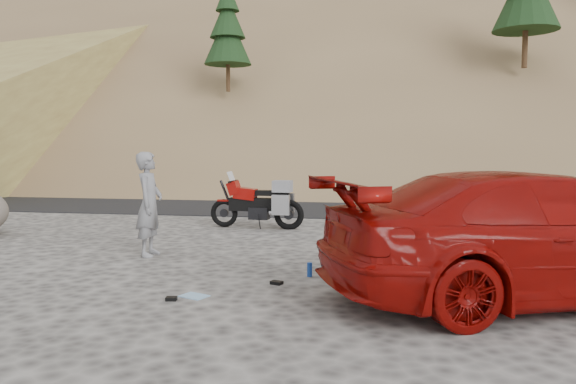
{
  "coord_description": "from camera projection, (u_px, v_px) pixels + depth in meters",
  "views": [
    {
      "loc": [
        2.58,
        -9.09,
        1.93
      ],
      "look_at": [
        0.65,
        1.97,
        1.0
      ],
      "focal_mm": 35.0,
      "sensor_mm": 36.0,
      "label": 1
    }
  ],
  "objects": [
    {
      "name": "gear_blue_cloth",
      "position": [
        194.0,
        296.0,
        7.19
      ],
      "size": [
        0.41,
        0.36,
        0.01
      ],
      "primitive_type": "cube",
      "rotation": [
        0.0,
        0.0,
        -0.39
      ],
      "color": "#84ACCC",
      "rests_on": "ground"
    },
    {
      "name": "gear_bottle",
      "position": [
        310.0,
        270.0,
        8.28
      ],
      "size": [
        0.1,
        0.1,
        0.21
      ],
      "primitive_type": "cylinder",
      "rotation": [
        0.0,
        0.0,
        0.37
      ],
      "color": "navy",
      "rests_on": "ground"
    },
    {
      "name": "gear_glove_a",
      "position": [
        277.0,
        283.0,
        7.83
      ],
      "size": [
        0.19,
        0.16,
        0.05
      ],
      "primitive_type": "cube",
      "rotation": [
        0.0,
        0.0,
        -0.36
      ],
      "color": "black",
      "rests_on": "ground"
    },
    {
      "name": "gear_funnel",
      "position": [
        478.0,
        289.0,
        7.22
      ],
      "size": [
        0.19,
        0.19,
        0.19
      ],
      "primitive_type": "cone",
      "rotation": [
        0.0,
        0.0,
        -0.42
      ],
      "color": "#AE0F0B",
      "rests_on": "ground"
    },
    {
      "name": "motorcycle",
      "position": [
        261.0,
        204.0,
        13.07
      ],
      "size": [
        2.26,
        0.7,
        1.35
      ],
      "rotation": [
        0.0,
        0.0,
        -0.04
      ],
      "color": "black",
      "rests_on": "ground"
    },
    {
      "name": "gear_blue_mat",
      "position": [
        389.0,
        267.0,
        8.51
      ],
      "size": [
        0.49,
        0.39,
        0.19
      ],
      "primitive_type": "cylinder",
      "rotation": [
        0.0,
        1.57,
        0.51
      ],
      "color": "navy",
      "rests_on": "ground"
    },
    {
      "name": "gear_glove_b",
      "position": [
        171.0,
        299.0,
        7.01
      ],
      "size": [
        0.15,
        0.12,
        0.04
      ],
      "primitive_type": "cube",
      "rotation": [
        0.0,
        0.0,
        0.17
      ],
      "color": "black",
      "rests_on": "ground"
    },
    {
      "name": "hillside",
      "position": [
        357.0,
        40.0,
        48.75
      ],
      "size": [
        120.0,
        73.0,
        46.72
      ],
      "color": "brown",
      "rests_on": "ground"
    },
    {
      "name": "red_car",
      "position": [
        538.0,
        299.0,
        7.09
      ],
      "size": [
        6.0,
        4.2,
        1.61
      ],
      "primitive_type": "imported",
      "rotation": [
        0.0,
        0.0,
        1.96
      ],
      "color": "maroon",
      "rests_on": "ground"
    },
    {
      "name": "road",
      "position": [
        305.0,
        205.0,
        18.36
      ],
      "size": [
        120.0,
        7.0,
        0.05
      ],
      "primitive_type": "cube",
      "color": "black",
      "rests_on": "ground"
    },
    {
      "name": "gear_white_cloth",
      "position": [
        361.0,
        283.0,
        7.88
      ],
      "size": [
        0.48,
        0.43,
        0.02
      ],
      "primitive_type": "cube",
      "rotation": [
        0.0,
        0.0,
        0.04
      ],
      "color": "white",
      "rests_on": "ground"
    },
    {
      "name": "ground",
      "position": [
        230.0,
        260.0,
        9.52
      ],
      "size": [
        140.0,
        140.0,
        0.0
      ],
      "primitive_type": "plane",
      "color": "#403D3B",
      "rests_on": "ground"
    },
    {
      "name": "man",
      "position": [
        150.0,
        255.0,
        9.88
      ],
      "size": [
        0.5,
        0.7,
        1.82
      ],
      "primitive_type": "imported",
      "rotation": [
        0.0,
        0.0,
        1.67
      ],
      "color": "gray",
      "rests_on": "ground"
    }
  ]
}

